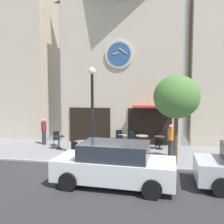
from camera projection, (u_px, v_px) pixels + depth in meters
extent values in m
cube|color=gray|center=(103.00, 152.00, 13.75)|extent=(25.85, 4.97, 0.05)
cube|color=#2D2D30|center=(68.00, 191.00, 8.45)|extent=(25.85, 5.87, 0.05)
cube|color=#A8A5A0|center=(91.00, 164.00, 11.33)|extent=(25.85, 0.12, 0.08)
cube|color=beige|center=(122.00, 70.00, 16.99)|extent=(7.84, 2.68, 9.65)
cylinder|color=beige|center=(119.00, 54.00, 15.55)|extent=(1.79, 0.10, 1.79)
cylinder|color=#2D5184|center=(119.00, 54.00, 15.49)|extent=(1.47, 0.04, 1.47)
cube|color=beige|center=(116.00, 53.00, 15.48)|extent=(0.41, 0.03, 0.14)
cube|color=beige|center=(123.00, 51.00, 15.39)|extent=(0.54, 0.03, 0.42)
cube|color=black|center=(90.00, 125.00, 16.32)|extent=(2.74, 0.10, 2.30)
cube|color=black|center=(150.00, 127.00, 15.59)|extent=(2.74, 0.10, 2.30)
cube|color=#B23333|center=(154.00, 106.00, 15.13)|extent=(2.51, 0.90, 0.12)
cube|color=beige|center=(17.00, 44.00, 18.65)|extent=(5.52, 3.35, 13.91)
cylinder|color=black|center=(93.00, 155.00, 12.34)|extent=(0.32, 0.32, 0.36)
cylinder|color=black|center=(92.00, 117.00, 12.18)|extent=(0.14, 0.14, 4.19)
sphere|color=white|center=(92.00, 71.00, 11.99)|extent=(0.36, 0.36, 0.36)
cylinder|color=brown|center=(176.00, 139.00, 11.36)|extent=(0.20, 0.20, 2.40)
ellipsoid|color=#4C7A38|center=(177.00, 97.00, 11.20)|extent=(2.09, 1.88, 1.99)
cylinder|color=black|center=(59.00, 143.00, 14.47)|extent=(0.07, 0.07, 0.74)
cylinder|color=black|center=(59.00, 149.00, 14.50)|extent=(0.40, 0.40, 0.03)
cylinder|color=black|center=(59.00, 136.00, 14.44)|extent=(0.68, 0.68, 0.03)
cylinder|color=black|center=(82.00, 148.00, 13.10)|extent=(0.07, 0.07, 0.71)
cylinder|color=black|center=(82.00, 155.00, 13.13)|extent=(0.40, 0.40, 0.03)
cylinder|color=gray|center=(81.00, 142.00, 13.07)|extent=(0.77, 0.77, 0.03)
cylinder|color=black|center=(122.00, 141.00, 15.00)|extent=(0.07, 0.07, 0.71)
cylinder|color=black|center=(122.00, 147.00, 15.03)|extent=(0.40, 0.40, 0.03)
cylinder|color=gray|center=(122.00, 135.00, 14.97)|extent=(0.63, 0.63, 0.03)
cylinder|color=black|center=(142.00, 142.00, 14.71)|extent=(0.07, 0.07, 0.74)
cylinder|color=black|center=(142.00, 148.00, 14.74)|extent=(0.40, 0.40, 0.03)
cylinder|color=gray|center=(142.00, 136.00, 14.67)|extent=(0.75, 0.75, 0.03)
cylinder|color=black|center=(160.00, 143.00, 14.43)|extent=(0.07, 0.07, 0.75)
cylinder|color=black|center=(159.00, 149.00, 14.46)|extent=(0.40, 0.40, 0.03)
cylinder|color=brown|center=(160.00, 136.00, 14.40)|extent=(0.60, 0.60, 0.03)
cube|color=black|center=(119.00, 137.00, 15.68)|extent=(0.51, 0.51, 0.04)
cube|color=black|center=(119.00, 133.00, 15.84)|extent=(0.37, 0.17, 0.45)
cylinder|color=black|center=(117.00, 142.00, 15.51)|extent=(0.03, 0.03, 0.45)
cylinder|color=black|center=(122.00, 141.00, 15.56)|extent=(0.03, 0.03, 0.45)
cylinder|color=black|center=(116.00, 140.00, 15.84)|extent=(0.03, 0.03, 0.45)
cylinder|color=black|center=(121.00, 140.00, 15.90)|extent=(0.03, 0.03, 0.45)
cube|color=black|center=(162.00, 139.00, 15.14)|extent=(0.42, 0.42, 0.04)
cube|color=black|center=(162.00, 135.00, 15.30)|extent=(0.38, 0.06, 0.45)
cylinder|color=black|center=(159.00, 143.00, 15.02)|extent=(0.03, 0.03, 0.45)
cylinder|color=black|center=(165.00, 143.00, 14.97)|extent=(0.03, 0.03, 0.45)
cylinder|color=black|center=(159.00, 142.00, 15.35)|extent=(0.03, 0.03, 0.45)
cylinder|color=black|center=(165.00, 142.00, 15.31)|extent=(0.03, 0.03, 0.45)
cube|color=black|center=(56.00, 139.00, 15.19)|extent=(0.53, 0.53, 0.04)
cube|color=black|center=(56.00, 135.00, 15.34)|extent=(0.36, 0.19, 0.45)
cylinder|color=black|center=(54.00, 143.00, 15.00)|extent=(0.03, 0.03, 0.45)
cylinder|color=black|center=(59.00, 143.00, 15.08)|extent=(0.03, 0.03, 0.45)
cylinder|color=black|center=(54.00, 142.00, 15.33)|extent=(0.03, 0.03, 0.45)
cylinder|color=black|center=(59.00, 142.00, 15.41)|extent=(0.03, 0.03, 0.45)
cube|color=black|center=(120.00, 142.00, 14.25)|extent=(0.44, 0.44, 0.04)
cube|color=black|center=(120.00, 139.00, 14.06)|extent=(0.38, 0.08, 0.45)
cylinder|color=black|center=(124.00, 145.00, 14.38)|extent=(0.03, 0.03, 0.45)
cylinder|color=black|center=(118.00, 145.00, 14.48)|extent=(0.03, 0.03, 0.45)
cylinder|color=black|center=(122.00, 147.00, 14.05)|extent=(0.03, 0.03, 0.45)
cylinder|color=black|center=(117.00, 146.00, 14.16)|extent=(0.03, 0.03, 0.45)
cube|color=black|center=(110.00, 139.00, 15.28)|extent=(0.45, 0.45, 0.04)
cube|color=black|center=(108.00, 135.00, 15.32)|extent=(0.10, 0.38, 0.45)
cylinder|color=black|center=(112.00, 143.00, 15.08)|extent=(0.03, 0.03, 0.45)
cylinder|color=black|center=(114.00, 142.00, 15.40)|extent=(0.03, 0.03, 0.45)
cylinder|color=black|center=(107.00, 143.00, 15.19)|extent=(0.03, 0.03, 0.45)
cylinder|color=black|center=(109.00, 142.00, 15.51)|extent=(0.03, 0.03, 0.45)
cube|color=black|center=(95.00, 147.00, 12.92)|extent=(0.43, 0.43, 0.04)
cube|color=black|center=(99.00, 143.00, 12.88)|extent=(0.07, 0.38, 0.45)
cylinder|color=black|center=(93.00, 151.00, 13.13)|extent=(0.03, 0.03, 0.45)
cylinder|color=black|center=(91.00, 152.00, 12.79)|extent=(0.03, 0.03, 0.45)
cylinder|color=black|center=(99.00, 151.00, 13.09)|extent=(0.03, 0.03, 0.45)
cylinder|color=black|center=(98.00, 152.00, 12.75)|extent=(0.03, 0.03, 0.45)
cube|color=black|center=(77.00, 150.00, 12.41)|extent=(0.50, 0.50, 0.04)
cube|color=black|center=(74.00, 146.00, 12.24)|extent=(0.37, 0.15, 0.45)
cylinder|color=black|center=(81.00, 154.00, 12.50)|extent=(0.03, 0.03, 0.45)
cylinder|color=black|center=(76.00, 153.00, 12.66)|extent=(0.03, 0.03, 0.45)
cylinder|color=black|center=(77.00, 155.00, 12.20)|extent=(0.03, 0.03, 0.45)
cylinder|color=black|center=(72.00, 154.00, 12.36)|extent=(0.03, 0.03, 0.45)
cube|color=black|center=(133.00, 139.00, 15.32)|extent=(0.56, 0.56, 0.04)
cube|color=black|center=(132.00, 134.00, 15.47)|extent=(0.33, 0.26, 0.45)
cylinder|color=black|center=(132.00, 143.00, 15.12)|extent=(0.03, 0.03, 0.45)
cylinder|color=black|center=(137.00, 142.00, 15.26)|extent=(0.03, 0.03, 0.45)
cylinder|color=black|center=(129.00, 142.00, 15.42)|extent=(0.03, 0.03, 0.45)
cylinder|color=black|center=(134.00, 141.00, 15.57)|extent=(0.03, 0.03, 0.45)
cylinder|color=#2D2D38|center=(171.00, 148.00, 12.86)|extent=(0.32, 0.32, 0.85)
cylinder|color=orange|center=(171.00, 134.00, 12.80)|extent=(0.40, 0.40, 0.60)
sphere|color=tan|center=(171.00, 127.00, 12.76)|extent=(0.22, 0.22, 0.22)
cylinder|color=#2D2D38|center=(44.00, 138.00, 15.68)|extent=(0.32, 0.32, 0.85)
cylinder|color=maroon|center=(44.00, 127.00, 15.62)|extent=(0.39, 0.39, 0.60)
sphere|color=tan|center=(44.00, 120.00, 15.59)|extent=(0.22, 0.22, 0.22)
cube|color=white|center=(115.00, 169.00, 8.90)|extent=(4.39, 2.03, 0.75)
cube|color=#262B33|center=(115.00, 151.00, 8.85)|extent=(2.49, 1.71, 0.60)
cylinder|color=black|center=(152.00, 189.00, 7.72)|extent=(0.65, 0.25, 0.64)
cylinder|color=black|center=(156.00, 171.00, 9.46)|extent=(0.65, 0.25, 0.64)
cylinder|color=black|center=(68.00, 181.00, 8.40)|extent=(0.65, 0.25, 0.64)
cylinder|color=black|center=(86.00, 166.00, 10.14)|extent=(0.65, 0.25, 0.64)
cylinder|color=black|center=(222.00, 187.00, 7.88)|extent=(0.65, 0.24, 0.64)
cylinder|color=black|center=(212.00, 170.00, 9.63)|extent=(0.65, 0.24, 0.64)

